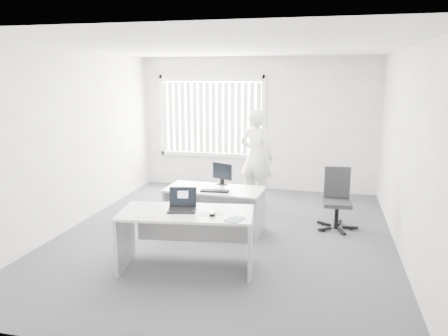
% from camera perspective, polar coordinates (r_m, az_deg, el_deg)
% --- Properties ---
extents(ground, '(6.00, 6.00, 0.00)m').
position_cam_1_polar(ground, '(6.77, 0.08, -8.88)').
color(ground, '#54555C').
rests_on(ground, ground).
extents(wall_back, '(5.00, 0.02, 2.80)m').
position_cam_1_polar(wall_back, '(9.32, 4.36, 5.72)').
color(wall_back, white).
rests_on(wall_back, ground).
extents(wall_front, '(5.00, 0.02, 2.80)m').
position_cam_1_polar(wall_front, '(3.62, -10.99, -4.45)').
color(wall_front, white).
rests_on(wall_front, ground).
extents(wall_left, '(0.02, 6.00, 2.80)m').
position_cam_1_polar(wall_left, '(7.39, -19.18, 3.45)').
color(wall_left, white).
rests_on(wall_left, ground).
extents(wall_right, '(0.02, 6.00, 2.80)m').
position_cam_1_polar(wall_right, '(6.32, 22.72, 1.85)').
color(wall_right, white).
rests_on(wall_right, ground).
extents(ceiling, '(5.00, 6.00, 0.02)m').
position_cam_1_polar(ceiling, '(6.34, 0.08, 15.50)').
color(ceiling, white).
rests_on(ceiling, wall_back).
extents(window, '(2.32, 0.06, 1.76)m').
position_cam_1_polar(window, '(9.48, -1.68, 6.76)').
color(window, silver).
rests_on(window, wall_back).
extents(blinds, '(2.20, 0.10, 1.50)m').
position_cam_1_polar(blinds, '(9.42, -1.78, 6.55)').
color(blinds, white).
rests_on(blinds, wall_back).
extents(desk_near, '(1.74, 0.99, 0.75)m').
position_cam_1_polar(desk_near, '(5.54, -4.90, -7.77)').
color(desk_near, silver).
rests_on(desk_near, ground).
extents(desk_far, '(1.54, 0.78, 0.69)m').
position_cam_1_polar(desk_far, '(6.86, -1.25, -4.23)').
color(desk_far, silver).
rests_on(desk_far, ground).
extents(office_chair, '(0.60, 0.60, 0.98)m').
position_cam_1_polar(office_chair, '(7.24, 14.48, -5.32)').
color(office_chair, black).
rests_on(office_chair, ground).
extents(person, '(0.77, 0.62, 1.82)m').
position_cam_1_polar(person, '(8.23, 4.22, 1.44)').
color(person, silver).
rests_on(person, ground).
extents(laptop, '(0.41, 0.38, 0.27)m').
position_cam_1_polar(laptop, '(5.45, -5.57, -4.27)').
color(laptop, black).
rests_on(laptop, desk_near).
extents(paper_sheet, '(0.36, 0.31, 0.00)m').
position_cam_1_polar(paper_sheet, '(5.36, -1.77, -6.00)').
color(paper_sheet, white).
rests_on(paper_sheet, desk_near).
extents(mouse, '(0.07, 0.11, 0.04)m').
position_cam_1_polar(mouse, '(5.29, -1.52, -6.01)').
color(mouse, '#B7B7B9').
rests_on(mouse, paper_sheet).
extents(booklet, '(0.23, 0.27, 0.01)m').
position_cam_1_polar(booklet, '(5.15, 1.39, -6.70)').
color(booklet, white).
rests_on(booklet, desk_near).
extents(keyboard, '(0.44, 0.16, 0.02)m').
position_cam_1_polar(keyboard, '(6.62, -1.23, -3.02)').
color(keyboard, black).
rests_on(keyboard, desk_far).
extents(monitor, '(0.37, 0.22, 0.35)m').
position_cam_1_polar(monitor, '(7.01, -0.24, -0.76)').
color(monitor, black).
rests_on(monitor, desk_far).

